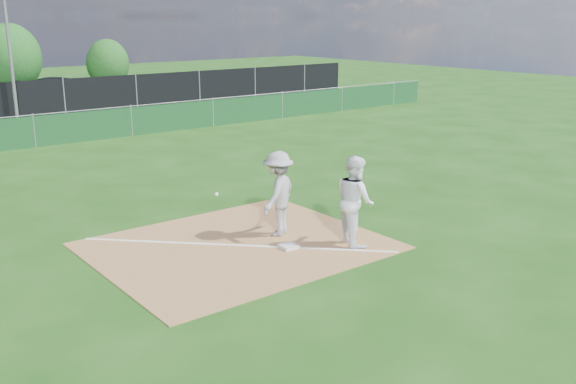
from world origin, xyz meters
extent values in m
plane|color=#15400D|center=(0.00, 10.00, 0.00)|extent=(90.00, 90.00, 0.00)
cube|color=olive|center=(0.00, 1.00, 0.01)|extent=(6.00, 5.00, 0.02)
cube|color=white|center=(0.00, 1.00, 0.03)|extent=(5.01, 5.01, 0.01)
cube|color=#0F3818|center=(0.00, 15.00, 0.60)|extent=(44.00, 0.05, 1.20)
cylinder|color=slate|center=(1.50, 22.70, 4.00)|extent=(0.16, 0.16, 8.00)
cube|color=silver|center=(0.78, 0.19, 0.06)|extent=(0.37, 0.37, 0.07)
imported|color=#A5A5A7|center=(1.16, 1.06, 0.99)|extent=(1.45, 1.25, 1.95)
sphere|color=white|center=(-0.54, 0.95, 1.29)|extent=(0.08, 0.08, 0.08)
imported|color=white|center=(2.14, -0.43, 1.00)|extent=(1.02, 1.16, 1.99)
imported|color=black|center=(5.57, 28.11, 0.73)|extent=(5.38, 3.82, 1.45)
cylinder|color=#382316|center=(4.35, 33.35, 0.63)|extent=(0.24, 0.24, 1.26)
ellipsoid|color=#154C16|center=(4.35, 33.35, 2.32)|extent=(3.79, 3.79, 4.36)
cylinder|color=#382316|center=(10.47, 32.63, 0.48)|extent=(0.24, 0.24, 0.96)
ellipsoid|color=#164915|center=(10.47, 32.63, 1.75)|extent=(2.87, 2.87, 3.30)
camera|label=1|loc=(-7.31, -10.13, 4.88)|focal=40.00mm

